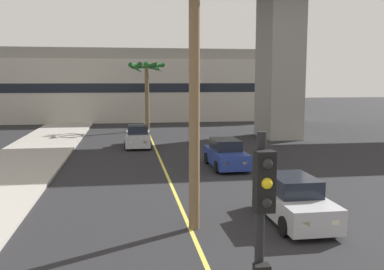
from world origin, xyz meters
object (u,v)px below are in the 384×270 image
(car_queue_second, at_px, (226,154))
(palm_tree_mid_median, at_px, (193,2))
(car_queue_third, at_px, (138,137))
(traffic_light_median_near, at_px, (261,248))
(palm_tree_near_median, at_px, (147,75))
(car_queue_front, at_px, (293,201))

(car_queue_second, relative_size, palm_tree_mid_median, 0.48)
(car_queue_second, height_order, car_queue_third, same)
(car_queue_second, distance_m, traffic_light_median_near, 18.33)
(car_queue_third, xyz_separation_m, traffic_light_median_near, (0.84, -25.94, 1.99))
(traffic_light_median_near, relative_size, palm_tree_near_median, 0.65)
(car_queue_second, xyz_separation_m, traffic_light_median_near, (-3.76, -17.83, 1.99))
(palm_tree_mid_median, bearing_deg, car_queue_third, 94.19)
(car_queue_second, distance_m, palm_tree_mid_median, 11.93)
(car_queue_front, relative_size, traffic_light_median_near, 0.98)
(car_queue_third, height_order, traffic_light_median_near, traffic_light_median_near)
(car_queue_second, distance_m, car_queue_third, 9.32)
(car_queue_second, distance_m, palm_tree_near_median, 18.72)
(car_queue_third, relative_size, palm_tree_near_median, 0.64)
(car_queue_front, xyz_separation_m, car_queue_third, (-4.77, 17.40, 0.00))
(car_queue_front, height_order, traffic_light_median_near, traffic_light_median_near)
(palm_tree_mid_median, bearing_deg, car_queue_front, 2.66)
(car_queue_second, relative_size, traffic_light_median_near, 0.99)
(car_queue_front, relative_size, palm_tree_near_median, 0.63)
(car_queue_third, bearing_deg, palm_tree_mid_median, -85.81)
(car_queue_second, xyz_separation_m, palm_tree_near_median, (-3.44, 17.83, 4.56))
(traffic_light_median_near, relative_size, palm_tree_mid_median, 0.49)
(car_queue_second, bearing_deg, palm_tree_near_median, 100.91)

